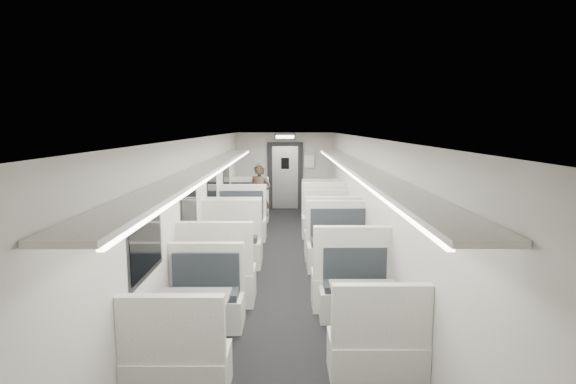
{
  "coord_description": "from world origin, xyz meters",
  "views": [
    {
      "loc": [
        0.07,
        -8.03,
        2.61
      ],
      "look_at": [
        0.08,
        1.24,
        1.24
      ],
      "focal_mm": 28.0,
      "sensor_mm": 36.0,
      "label": 1
    }
  ],
  "objects_px": {
    "booth_right_a": "(323,213)",
    "booth_right_b": "(330,227)",
    "vestibule_door": "(285,176)",
    "booth_left_a": "(246,212)",
    "exit_sign": "(285,137)",
    "booth_right_c": "(344,261)",
    "booth_left_b": "(237,230)",
    "booth_left_d": "(194,325)",
    "booth_left_c": "(224,257)",
    "passenger": "(260,196)",
    "booth_right_d": "(364,314)"
  },
  "relations": [
    {
      "from": "booth_left_b",
      "to": "passenger",
      "type": "xyz_separation_m",
      "value": [
        0.36,
        2.08,
        0.41
      ]
    },
    {
      "from": "booth_right_b",
      "to": "vestibule_door",
      "type": "relative_size",
      "value": 1.12
    },
    {
      "from": "booth_right_a",
      "to": "booth_left_a",
      "type": "bearing_deg",
      "value": -179.21
    },
    {
      "from": "booth_right_a",
      "to": "booth_right_b",
      "type": "height_order",
      "value": "booth_right_b"
    },
    {
      "from": "booth_right_a",
      "to": "booth_right_c",
      "type": "distance_m",
      "value": 4.3
    },
    {
      "from": "vestibule_door",
      "to": "booth_right_c",
      "type": "bearing_deg",
      "value": -81.71
    },
    {
      "from": "booth_left_d",
      "to": "passenger",
      "type": "height_order",
      "value": "passenger"
    },
    {
      "from": "booth_left_a",
      "to": "booth_right_b",
      "type": "relative_size",
      "value": 0.94
    },
    {
      "from": "booth_left_d",
      "to": "booth_right_c",
      "type": "xyz_separation_m",
      "value": [
        2.0,
        2.26,
        0.05
      ]
    },
    {
      "from": "booth_right_c",
      "to": "passenger",
      "type": "bearing_deg",
      "value": 111.13
    },
    {
      "from": "booth_right_d",
      "to": "vestibule_door",
      "type": "bearing_deg",
      "value": 96.46
    },
    {
      "from": "booth_right_a",
      "to": "vestibule_door",
      "type": "distance_m",
      "value": 2.83
    },
    {
      "from": "booth_left_c",
      "to": "booth_right_b",
      "type": "height_order",
      "value": "same"
    },
    {
      "from": "booth_left_d",
      "to": "vestibule_door",
      "type": "height_order",
      "value": "vestibule_door"
    },
    {
      "from": "booth_left_c",
      "to": "booth_right_a",
      "type": "distance_m",
      "value": 4.57
    },
    {
      "from": "booth_left_a",
      "to": "booth_right_a",
      "type": "relative_size",
      "value": 1.05
    },
    {
      "from": "booth_right_c",
      "to": "booth_right_d",
      "type": "xyz_separation_m",
      "value": [
        0.0,
        -1.96,
        -0.06
      ]
    },
    {
      "from": "booth_left_c",
      "to": "booth_left_d",
      "type": "distance_m",
      "value": 2.45
    },
    {
      "from": "booth_left_a",
      "to": "booth_right_d",
      "type": "relative_size",
      "value": 1.11
    },
    {
      "from": "booth_left_a",
      "to": "booth_left_d",
      "type": "bearing_deg",
      "value": -90.0
    },
    {
      "from": "booth_right_c",
      "to": "vestibule_door",
      "type": "bearing_deg",
      "value": 98.29
    },
    {
      "from": "booth_left_d",
      "to": "booth_right_a",
      "type": "bearing_deg",
      "value": 73.05
    },
    {
      "from": "booth_left_b",
      "to": "exit_sign",
      "type": "xyz_separation_m",
      "value": [
        1.0,
        4.21,
        1.86
      ]
    },
    {
      "from": "vestibule_door",
      "to": "booth_left_a",
      "type": "bearing_deg",
      "value": -111.11
    },
    {
      "from": "booth_right_b",
      "to": "booth_right_d",
      "type": "distance_m",
      "value": 4.42
    },
    {
      "from": "booth_left_a",
      "to": "booth_left_d",
      "type": "relative_size",
      "value": 1.11
    },
    {
      "from": "booth_left_c",
      "to": "booth_right_d",
      "type": "xyz_separation_m",
      "value": [
        2.0,
        -2.16,
        -0.06
      ]
    },
    {
      "from": "booth_right_a",
      "to": "booth_right_d",
      "type": "xyz_separation_m",
      "value": [
        0.0,
        -6.27,
        -0.02
      ]
    },
    {
      "from": "booth_right_d",
      "to": "booth_left_a",
      "type": "bearing_deg",
      "value": 107.77
    },
    {
      "from": "booth_left_d",
      "to": "booth_right_d",
      "type": "xyz_separation_m",
      "value": [
        2.0,
        0.3,
        -0.0
      ]
    },
    {
      "from": "booth_left_c",
      "to": "booth_right_c",
      "type": "height_order",
      "value": "booth_left_c"
    },
    {
      "from": "booth_right_c",
      "to": "booth_left_c",
      "type": "bearing_deg",
      "value": 174.56
    },
    {
      "from": "booth_left_a",
      "to": "booth_right_c",
      "type": "distance_m",
      "value": 4.72
    },
    {
      "from": "booth_left_b",
      "to": "booth_right_d",
      "type": "distance_m",
      "value": 4.59
    },
    {
      "from": "booth_right_c",
      "to": "passenger",
      "type": "distance_m",
      "value": 4.57
    },
    {
      "from": "booth_right_d",
      "to": "booth_left_d",
      "type": "bearing_deg",
      "value": -171.56
    },
    {
      "from": "booth_left_b",
      "to": "booth_left_d",
      "type": "bearing_deg",
      "value": -90.0
    },
    {
      "from": "booth_right_d",
      "to": "exit_sign",
      "type": "bearing_deg",
      "value": 96.84
    },
    {
      "from": "booth_left_b",
      "to": "booth_right_a",
      "type": "xyz_separation_m",
      "value": [
        2.0,
        2.13,
        -0.04
      ]
    },
    {
      "from": "booth_left_c",
      "to": "passenger",
      "type": "height_order",
      "value": "passenger"
    },
    {
      "from": "booth_left_c",
      "to": "booth_right_a",
      "type": "bearing_deg",
      "value": 64.06
    },
    {
      "from": "vestibule_door",
      "to": "booth_right_b",
      "type": "bearing_deg",
      "value": -77.22
    },
    {
      "from": "booth_left_b",
      "to": "booth_left_c",
      "type": "xyz_separation_m",
      "value": [
        0.0,
        -1.98,
        0.0
      ]
    },
    {
      "from": "booth_right_d",
      "to": "passenger",
      "type": "xyz_separation_m",
      "value": [
        -1.64,
        6.21,
        0.47
      ]
    },
    {
      "from": "exit_sign",
      "to": "booth_right_c",
      "type": "bearing_deg",
      "value": -81.09
    },
    {
      "from": "booth_left_c",
      "to": "booth_right_d",
      "type": "distance_m",
      "value": 2.94
    },
    {
      "from": "booth_left_c",
      "to": "booth_right_d",
      "type": "relative_size",
      "value": 1.18
    },
    {
      "from": "booth_left_b",
      "to": "booth_right_a",
      "type": "height_order",
      "value": "booth_left_b"
    },
    {
      "from": "passenger",
      "to": "booth_right_a",
      "type": "bearing_deg",
      "value": 20.67
    },
    {
      "from": "booth_right_a",
      "to": "booth_left_c",
      "type": "bearing_deg",
      "value": -115.94
    }
  ]
}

